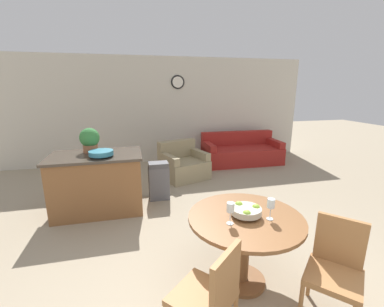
# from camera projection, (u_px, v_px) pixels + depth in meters

# --- Properties ---
(wall_back) EXTENTS (8.00, 0.09, 2.70)m
(wall_back) POSITION_uv_depth(u_px,v_px,m) (159.00, 110.00, 6.70)
(wall_back) COLOR beige
(wall_back) RESTS_ON ground_plane
(dining_table) EXTENTS (1.11, 1.11, 0.74)m
(dining_table) POSITION_uv_depth(u_px,v_px,m) (245.00, 232.00, 2.50)
(dining_table) COLOR brown
(dining_table) RESTS_ON ground_plane
(dining_chair_near_left) EXTENTS (0.59, 0.59, 0.88)m
(dining_chair_near_left) POSITION_uv_depth(u_px,v_px,m) (210.00, 294.00, 1.85)
(dining_chair_near_left) COLOR #9E6B3D
(dining_chair_near_left) RESTS_ON ground_plane
(dining_chair_near_right) EXTENTS (0.59, 0.59, 0.88)m
(dining_chair_near_right) POSITION_uv_depth(u_px,v_px,m) (335.00, 266.00, 2.15)
(dining_chair_near_right) COLOR #9E6B3D
(dining_chair_near_right) RESTS_ON ground_plane
(fruit_bowl) EXTENTS (0.29, 0.29, 0.12)m
(fruit_bowl) POSITION_uv_depth(u_px,v_px,m) (246.00, 210.00, 2.44)
(fruit_bowl) COLOR #B7B29E
(fruit_bowl) RESTS_ON dining_table
(wine_glass_left) EXTENTS (0.07, 0.07, 0.21)m
(wine_glass_left) POSITION_uv_depth(u_px,v_px,m) (231.00, 208.00, 2.29)
(wine_glass_left) COLOR silver
(wine_glass_left) RESTS_ON dining_table
(wine_glass_right) EXTENTS (0.07, 0.07, 0.21)m
(wine_glass_right) POSITION_uv_depth(u_px,v_px,m) (271.00, 204.00, 2.37)
(wine_glass_right) COLOR silver
(wine_glass_right) RESTS_ON dining_table
(kitchen_island) EXTENTS (1.39, 0.86, 0.93)m
(kitchen_island) POSITION_uv_depth(u_px,v_px,m) (98.00, 183.00, 4.08)
(kitchen_island) COLOR brown
(kitchen_island) RESTS_ON ground_plane
(teal_bowl) EXTENTS (0.36, 0.36, 0.09)m
(teal_bowl) POSITION_uv_depth(u_px,v_px,m) (101.00, 153.00, 3.82)
(teal_bowl) COLOR teal
(teal_bowl) RESTS_ON kitchen_island
(potted_plant) EXTENTS (0.31, 0.31, 0.39)m
(potted_plant) POSITION_uv_depth(u_px,v_px,m) (90.00, 139.00, 4.07)
(potted_plant) COLOR #A36642
(potted_plant) RESTS_ON kitchen_island
(trash_bin) EXTENTS (0.35, 0.25, 0.67)m
(trash_bin) POSITION_uv_depth(u_px,v_px,m) (159.00, 181.00, 4.55)
(trash_bin) COLOR #56565B
(trash_bin) RESTS_ON ground_plane
(couch) EXTENTS (1.99, 0.97, 0.78)m
(couch) POSITION_uv_depth(u_px,v_px,m) (241.00, 152.00, 6.77)
(couch) COLOR maroon
(couch) RESTS_ON ground_plane
(armchair) EXTENTS (1.11, 1.07, 0.78)m
(armchair) POSITION_uv_depth(u_px,v_px,m) (183.00, 165.00, 5.66)
(armchair) COLOR #998966
(armchair) RESTS_ON ground_plane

